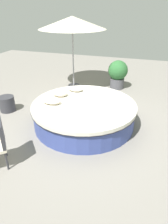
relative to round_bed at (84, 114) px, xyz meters
The scene contains 8 objects.
ground_plane 0.31m from the round_bed, ahead, with size 16.00×16.00×0.00m, color gray.
round_bed is the anchor object (origin of this frame).
throw_pillow_0 0.97m from the round_bed, 55.75° to the right, with size 0.45×0.29×0.14m, color beige.
throw_pillow_1 0.92m from the round_bed, 19.16° to the right, with size 0.43×0.34×0.17m, color beige.
throw_pillow_2 0.92m from the round_bed, 17.43° to the left, with size 0.49×0.31×0.15m, color beige.
patio_umbrella 3.46m from the round_bed, 64.00° to the right, with size 2.35×2.35×2.53m.
planter 2.99m from the round_bed, 97.26° to the right, with size 0.73×0.73×1.06m.
side_table 2.45m from the round_bed, ahead, with size 0.46×0.46×0.45m, color #333338.
Camera 1 is at (-1.45, 4.49, 2.87)m, focal length 32.65 mm.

